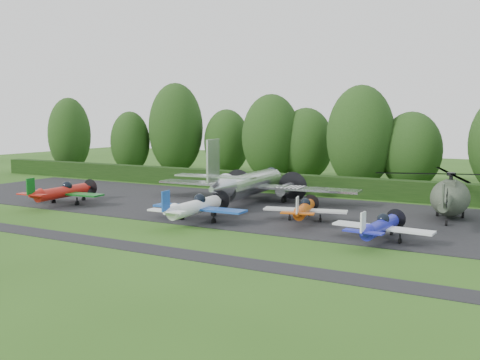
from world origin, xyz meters
The scene contains 18 objects.
ground centered at (0.00, 0.00, 0.00)m, with size 160.00×160.00×0.00m, color #284D15.
apron centered at (0.00, 10.00, 0.00)m, with size 70.00×18.00×0.01m, color black.
taxiway_verge centered at (0.00, -6.00, 0.00)m, with size 70.00×2.00×0.00m, color black.
hedgerow centered at (0.00, 21.00, 0.00)m, with size 90.00×1.60×2.00m, color black.
transport_plane centered at (-2.14, 12.74, 1.82)m, with size 20.31×15.58×6.51m.
light_plane_red centered at (-16.62, 3.39, 1.22)m, with size 7.64×8.03×2.94m.
light_plane_white centered at (-1.33, 2.31, 1.24)m, with size 7.76×8.16×2.98m.
light_plane_orange centered at (5.93, 6.49, 1.03)m, with size 6.46×6.79×2.48m.
light_plane_blue centered at (12.72, 2.60, 1.04)m, with size 6.53×6.87×2.51m.
helicopter centered at (15.56, 13.07, 2.00)m, with size 11.54×13.52×3.72m.
tree_1 centered at (-39.47, 26.30, 5.46)m, with size 6.18×6.18×10.95m.
tree_2 centered at (-4.39, 32.58, 4.63)m, with size 7.03×7.03×9.27m.
tree_4 centered at (9.19, 30.03, 4.34)m, with size 6.82×6.82×8.69m.
tree_5 centered at (-16.82, 33.88, 4.58)m, with size 6.40×6.40×9.18m.
tree_6 centered at (-30.65, 29.56, 4.44)m, with size 5.70×5.70×8.91m.
tree_7 centered at (-24.15, 31.92, 6.46)m, with size 7.81×7.81×12.94m.
tree_8 centered at (3.88, 28.40, 5.84)m, with size 7.63×7.63×11.69m.
tree_9 centered at (-8.42, 30.75, 5.50)m, with size 7.52×7.52×11.01m.
Camera 1 is at (20.98, -31.40, 8.03)m, focal length 40.00 mm.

